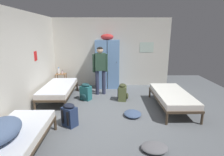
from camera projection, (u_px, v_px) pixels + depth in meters
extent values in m
plane|color=slate|center=(112.00, 115.00, 4.72)|extent=(8.93, 8.93, 0.00)
cube|color=beige|center=(111.00, 53.00, 7.12)|extent=(4.63, 0.06, 2.67)
cube|color=beige|center=(19.00, 66.00, 4.36)|extent=(0.06, 5.58, 2.67)
cube|color=#B7CCBC|center=(147.00, 47.00, 7.05)|extent=(0.55, 0.01, 0.40)
cube|color=red|center=(36.00, 56.00, 5.28)|extent=(0.01, 0.20, 0.28)
cube|color=#6B93C6|center=(101.00, 64.00, 6.92)|extent=(0.44, 0.52, 1.85)
cylinder|color=black|center=(104.00, 62.00, 6.62)|extent=(0.02, 0.03, 0.02)
cube|color=#6B93C6|center=(113.00, 64.00, 6.92)|extent=(0.44, 0.52, 1.85)
cylinder|color=black|center=(117.00, 62.00, 6.63)|extent=(0.02, 0.03, 0.02)
ellipsoid|color=red|center=(107.00, 37.00, 6.66)|extent=(0.48, 0.36, 0.22)
cylinder|color=brown|center=(56.00, 82.00, 6.85)|extent=(0.03, 0.03, 0.55)
cylinder|color=brown|center=(65.00, 82.00, 6.86)|extent=(0.03, 0.03, 0.55)
cylinder|color=brown|center=(58.00, 80.00, 7.12)|extent=(0.03, 0.03, 0.55)
cylinder|color=brown|center=(67.00, 80.00, 7.12)|extent=(0.03, 0.03, 0.55)
cube|color=brown|center=(61.00, 83.00, 7.01)|extent=(0.38, 0.30, 0.02)
cube|color=brown|center=(61.00, 74.00, 6.92)|extent=(0.38, 0.30, 0.02)
cylinder|color=#473828|center=(35.00, 107.00, 4.90)|extent=(0.06, 0.06, 0.28)
cylinder|color=#473828|center=(65.00, 107.00, 4.92)|extent=(0.06, 0.06, 0.28)
cylinder|color=#473828|center=(55.00, 87.00, 6.69)|extent=(0.06, 0.06, 0.28)
cylinder|color=#473828|center=(77.00, 87.00, 6.70)|extent=(0.06, 0.06, 0.28)
cube|color=#473828|center=(59.00, 90.00, 5.76)|extent=(0.90, 1.90, 0.06)
cube|color=silver|center=(59.00, 88.00, 5.73)|extent=(0.87, 1.84, 0.14)
cube|color=silver|center=(58.00, 85.00, 5.71)|extent=(0.86, 1.82, 0.01)
cylinder|color=#473828|center=(17.00, 124.00, 3.98)|extent=(0.06, 0.06, 0.28)
cylinder|color=#473828|center=(55.00, 124.00, 4.00)|extent=(0.06, 0.06, 0.28)
cube|color=#473828|center=(14.00, 142.00, 3.06)|extent=(0.90, 1.90, 0.06)
cube|color=silver|center=(13.00, 137.00, 3.03)|extent=(0.87, 1.84, 0.14)
cube|color=silver|center=(13.00, 133.00, 3.01)|extent=(0.86, 1.82, 0.01)
cylinder|color=#473828|center=(175.00, 93.00, 6.02)|extent=(0.06, 0.06, 0.28)
cylinder|color=#473828|center=(150.00, 93.00, 6.01)|extent=(0.06, 0.06, 0.28)
cylinder|color=#473828|center=(202.00, 119.00, 4.24)|extent=(0.06, 0.06, 0.28)
cylinder|color=#473828|center=(167.00, 119.00, 4.22)|extent=(0.06, 0.06, 0.28)
cube|color=#473828|center=(172.00, 98.00, 5.08)|extent=(0.90, 1.90, 0.06)
cube|color=silver|center=(172.00, 95.00, 5.05)|extent=(0.87, 1.84, 0.14)
cube|color=white|center=(172.00, 92.00, 5.03)|extent=(0.86, 1.82, 0.01)
cylinder|color=#2D334C|center=(104.00, 82.00, 6.27)|extent=(0.13, 0.13, 0.86)
cylinder|color=#2D334C|center=(97.00, 83.00, 6.23)|extent=(0.13, 0.13, 0.86)
cube|color=#284233|center=(100.00, 62.00, 6.07)|extent=(0.39, 0.27, 0.59)
cylinder|color=#284233|center=(107.00, 63.00, 6.12)|extent=(0.08, 0.08, 0.61)
cylinder|color=#284233|center=(94.00, 63.00, 6.04)|extent=(0.08, 0.08, 0.61)
sphere|color=#DBAD89|center=(100.00, 50.00, 5.97)|extent=(0.21, 0.21, 0.21)
ellipsoid|color=black|center=(100.00, 49.00, 5.96)|extent=(0.20, 0.20, 0.12)
cylinder|color=white|center=(59.00, 71.00, 6.91)|extent=(0.07, 0.07, 0.21)
cylinder|color=#2666B2|center=(58.00, 68.00, 6.87)|extent=(0.04, 0.04, 0.04)
cylinder|color=beige|center=(62.00, 72.00, 6.86)|extent=(0.05, 0.05, 0.13)
cylinder|color=black|center=(62.00, 70.00, 6.84)|extent=(0.03, 0.03, 0.03)
cube|color=navy|center=(70.00, 117.00, 4.16)|extent=(0.40, 0.38, 0.46)
ellipsoid|color=black|center=(75.00, 117.00, 4.29)|extent=(0.24, 0.21, 0.20)
ellipsoid|color=black|center=(69.00, 106.00, 4.09)|extent=(0.36, 0.34, 0.10)
cube|color=black|center=(68.00, 119.00, 3.99)|extent=(0.05, 0.05, 0.32)
cube|color=black|center=(62.00, 117.00, 4.09)|extent=(0.05, 0.05, 0.32)
cube|color=#23666B|center=(86.00, 93.00, 5.77)|extent=(0.40, 0.36, 0.46)
ellipsoid|color=#193D42|center=(83.00, 97.00, 5.66)|extent=(0.25, 0.19, 0.20)
ellipsoid|color=#193D42|center=(86.00, 85.00, 5.70)|extent=(0.36, 0.33, 0.10)
cube|color=black|center=(86.00, 91.00, 5.92)|extent=(0.06, 0.04, 0.32)
cube|color=black|center=(90.00, 91.00, 5.84)|extent=(0.06, 0.04, 0.32)
cube|color=#566038|center=(122.00, 93.00, 5.72)|extent=(0.28, 0.35, 0.46)
ellipsoid|color=#383D23|center=(127.00, 96.00, 5.72)|extent=(0.11, 0.25, 0.20)
ellipsoid|color=#383D23|center=(123.00, 85.00, 5.66)|extent=(0.26, 0.32, 0.10)
cube|color=black|center=(118.00, 93.00, 5.65)|extent=(0.03, 0.05, 0.32)
cube|color=black|center=(119.00, 92.00, 5.82)|extent=(0.03, 0.05, 0.32)
ellipsoid|color=slate|center=(154.00, 148.00, 3.32)|extent=(0.50, 0.41, 0.11)
ellipsoid|color=#42567A|center=(133.00, 114.00, 4.69)|extent=(0.45, 0.51, 0.11)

